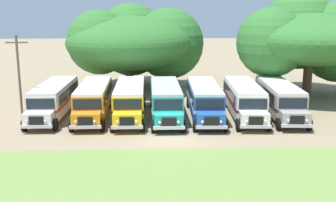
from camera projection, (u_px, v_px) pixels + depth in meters
ground_plane at (171, 137)px, 30.13m from camera, size 220.00×220.00×0.00m
foreground_grass_strip at (178, 186)px, 21.76m from camera, size 80.00×11.95×0.01m
parked_bus_slot_0 at (54, 98)px, 36.15m from camera, size 2.75×10.85×2.82m
parked_bus_slot_1 at (94, 98)px, 36.01m from camera, size 2.89×10.86×2.82m
parked_bus_slot_2 at (130, 99)px, 35.97m from camera, size 2.79×10.85×2.82m
parked_bus_slot_3 at (166, 99)px, 35.84m from camera, size 2.79×10.85×2.82m
parked_bus_slot_4 at (204, 99)px, 35.98m from camera, size 2.91×10.87×2.82m
parked_bus_slot_5 at (244, 98)px, 36.13m from camera, size 3.21×10.91×2.82m
parked_bus_slot_6 at (279, 98)px, 36.34m from camera, size 3.24×10.92×2.82m
broad_shade_tree at (134, 42)px, 48.11m from camera, size 16.02×16.34×10.15m
secondary_tree at (310, 38)px, 43.76m from camera, size 16.60×16.04×11.35m
utility_pole at (19, 77)px, 33.46m from camera, size 1.80×0.20×7.28m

